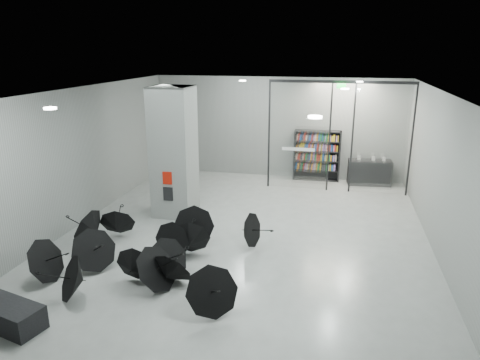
% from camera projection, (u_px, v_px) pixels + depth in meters
% --- Properties ---
extents(room, '(14.00, 14.02, 4.01)m').
position_uv_depth(room, '(238.00, 142.00, 10.88)').
color(room, gray).
rests_on(room, ground).
extents(column, '(1.20, 1.20, 4.00)m').
position_uv_depth(column, '(174.00, 152.00, 13.52)').
color(column, slate).
rests_on(column, ground).
extents(fire_cabinet, '(0.28, 0.04, 0.38)m').
position_uv_depth(fire_cabinet, '(167.00, 178.00, 13.13)').
color(fire_cabinet, '#A50A07').
rests_on(fire_cabinet, column).
extents(info_panel, '(0.30, 0.03, 0.42)m').
position_uv_depth(info_panel, '(168.00, 194.00, 13.27)').
color(info_panel, black).
rests_on(info_panel, column).
extents(exit_sign, '(0.30, 0.06, 0.15)m').
position_uv_depth(exit_sign, '(341.00, 86.00, 15.04)').
color(exit_sign, '#0CE533').
rests_on(exit_sign, room).
extents(glass_partition, '(5.06, 0.08, 4.00)m').
position_uv_depth(glass_partition, '(338.00, 132.00, 15.70)').
color(glass_partition, silver).
rests_on(glass_partition, ground).
extents(bench, '(1.56, 0.95, 0.47)m').
position_uv_depth(bench, '(8.00, 315.00, 8.32)').
color(bench, black).
rests_on(bench, ground).
extents(bookshelf, '(1.82, 0.41, 2.00)m').
position_uv_depth(bookshelf, '(317.00, 156.00, 17.37)').
color(bookshelf, black).
rests_on(bookshelf, ground).
extents(shop_counter, '(1.65, 0.78, 0.96)m').
position_uv_depth(shop_counter, '(369.00, 172.00, 16.93)').
color(shop_counter, black).
rests_on(shop_counter, ground).
extents(umbrella_cluster, '(5.32, 4.46, 1.31)m').
position_uv_depth(umbrella_cluster, '(146.00, 256.00, 10.49)').
color(umbrella_cluster, black).
rests_on(umbrella_cluster, ground).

